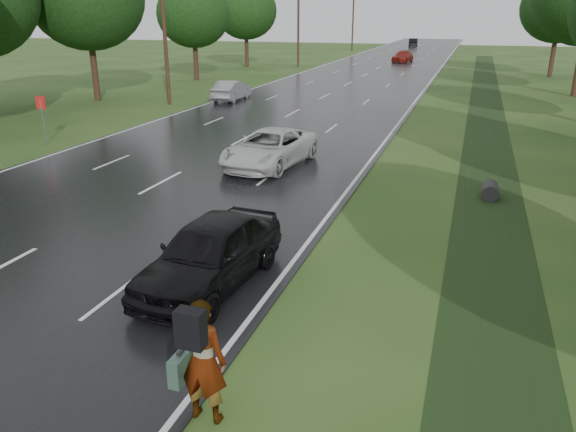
{
  "coord_description": "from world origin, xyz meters",
  "views": [
    {
      "loc": [
        10.63,
        -9.43,
        5.94
      ],
      "look_at": [
        6.66,
        2.71,
        1.3
      ],
      "focal_mm": 35.0,
      "sensor_mm": 36.0,
      "label": 1
    }
  ],
  "objects_px": {
    "pedestrian": "(201,359)",
    "dark_sedan": "(210,253)",
    "white_pickup": "(270,148)",
    "road_sign": "(42,110)",
    "silver_sedan": "(231,90)"
  },
  "relations": [
    {
      "from": "pedestrian",
      "to": "white_pickup",
      "type": "bearing_deg",
      "value": -73.24
    },
    {
      "from": "white_pickup",
      "to": "silver_sedan",
      "type": "relative_size",
      "value": 1.23
    },
    {
      "from": "pedestrian",
      "to": "white_pickup",
      "type": "distance_m",
      "value": 15.17
    },
    {
      "from": "pedestrian",
      "to": "silver_sedan",
      "type": "xyz_separation_m",
      "value": [
        -12.97,
        30.87,
        -0.32
      ]
    },
    {
      "from": "road_sign",
      "to": "silver_sedan",
      "type": "relative_size",
      "value": 0.54
    },
    {
      "from": "pedestrian",
      "to": "silver_sedan",
      "type": "height_order",
      "value": "pedestrian"
    },
    {
      "from": "road_sign",
      "to": "pedestrian",
      "type": "relative_size",
      "value": 1.11
    },
    {
      "from": "pedestrian",
      "to": "white_pickup",
      "type": "xyz_separation_m",
      "value": [
        -4.17,
        14.58,
        -0.3
      ]
    },
    {
      "from": "dark_sedan",
      "to": "silver_sedan",
      "type": "relative_size",
      "value": 1.09
    },
    {
      "from": "road_sign",
      "to": "white_pickup",
      "type": "height_order",
      "value": "road_sign"
    },
    {
      "from": "pedestrian",
      "to": "dark_sedan",
      "type": "distance_m",
      "value": 4.52
    },
    {
      "from": "road_sign",
      "to": "silver_sedan",
      "type": "distance_m",
      "value": 16.08
    },
    {
      "from": "dark_sedan",
      "to": "white_pickup",
      "type": "bearing_deg",
      "value": 107.39
    },
    {
      "from": "pedestrian",
      "to": "dark_sedan",
      "type": "height_order",
      "value": "pedestrian"
    },
    {
      "from": "road_sign",
      "to": "dark_sedan",
      "type": "height_order",
      "value": "road_sign"
    }
  ]
}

